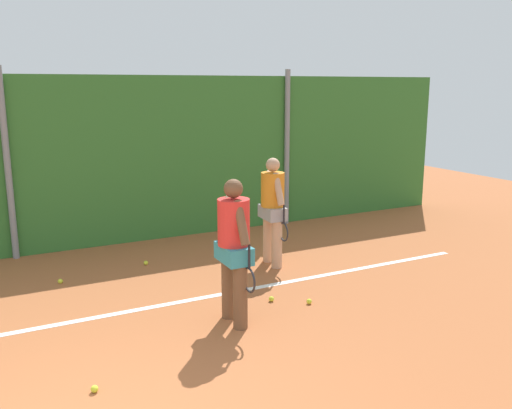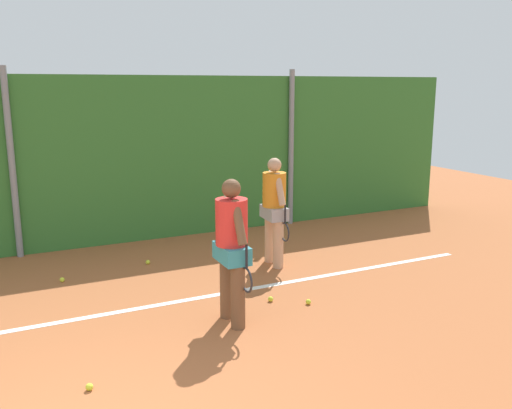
{
  "view_description": "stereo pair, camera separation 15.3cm",
  "coord_description": "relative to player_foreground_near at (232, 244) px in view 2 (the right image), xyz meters",
  "views": [
    {
      "loc": [
        -0.43,
        -3.45,
        2.65
      ],
      "look_at": [
        2.72,
        2.69,
        1.15
      ],
      "focal_mm": 38.68,
      "sensor_mm": 36.0,
      "label": 1
    },
    {
      "loc": [
        -0.3,
        -3.52,
        2.65
      ],
      "look_at": [
        2.72,
        2.69,
        1.15
      ],
      "focal_mm": 38.68,
      "sensor_mm": 36.0,
      "label": 2
    }
  ],
  "objects": [
    {
      "name": "ground_plane",
      "position": [
        -2.03,
        -0.17,
        -0.93
      ],
      "size": [
        26.08,
        26.08,
        0.0
      ],
      "primitive_type": "plane",
      "color": "#A85B33"
    },
    {
      "name": "hedge_fence_backdrop",
      "position": [
        -2.03,
        3.91,
        0.48
      ],
      "size": [
        16.95,
        0.25,
        2.82
      ],
      "primitive_type": "cube",
      "color": "#33702D",
      "rests_on": "ground_plane"
    },
    {
      "name": "fence_post_center",
      "position": [
        -2.03,
        3.74,
        0.54
      ],
      "size": [
        0.1,
        0.1,
        2.94
      ],
      "primitive_type": "cylinder",
      "color": "gray",
      "rests_on": "ground_plane"
    },
    {
      "name": "fence_post_right",
      "position": [
        2.86,
        3.74,
        0.54
      ],
      "size": [
        0.1,
        0.1,
        2.94
      ],
      "primitive_type": "cylinder",
      "color": "gray",
      "rests_on": "ground_plane"
    },
    {
      "name": "court_baseline_paint",
      "position": [
        -2.03,
        0.86,
        -0.92
      ],
      "size": [
        12.39,
        0.1,
        0.01
      ],
      "primitive_type": "cube",
      "color": "white",
      "rests_on": "ground_plane"
    },
    {
      "name": "player_foreground_near",
      "position": [
        0.0,
        0.0,
        0.0
      ],
      "size": [
        0.36,
        0.78,
        1.66
      ],
      "rotation": [
        0.0,
        0.0,
        4.7
      ],
      "color": "brown",
      "rests_on": "ground_plane"
    },
    {
      "name": "player_midcourt",
      "position": [
        1.39,
        1.63,
        -0.02
      ],
      "size": [
        0.35,
        0.77,
        1.62
      ],
      "rotation": [
        0.0,
        0.0,
        4.64
      ],
      "color": "tan",
      "rests_on": "ground_plane"
    },
    {
      "name": "tennis_ball_0",
      "position": [
        -0.32,
        2.47,
        -0.9
      ],
      "size": [
        0.07,
        0.07,
        0.07
      ],
      "primitive_type": "sphere",
      "color": "#CCDB33",
      "rests_on": "ground_plane"
    },
    {
      "name": "tennis_ball_1",
      "position": [
        0.67,
        0.36,
        -0.9
      ],
      "size": [
        0.07,
        0.07,
        0.07
      ],
      "primitive_type": "sphere",
      "color": "#CCDB33",
      "rests_on": "ground_plane"
    },
    {
      "name": "tennis_ball_2",
      "position": [
        -1.58,
        2.23,
        -0.9
      ],
      "size": [
        0.07,
        0.07,
        0.07
      ],
      "primitive_type": "sphere",
      "color": "#CCDB33",
      "rests_on": "ground_plane"
    },
    {
      "name": "tennis_ball_4",
      "position": [
        1.05,
        0.07,
        -0.9
      ],
      "size": [
        0.07,
        0.07,
        0.07
      ],
      "primitive_type": "sphere",
      "color": "#CCDB33",
      "rests_on": "ground_plane"
    },
    {
      "name": "tennis_ball_5",
      "position": [
        -1.72,
        -0.76,
        -0.9
      ],
      "size": [
        0.07,
        0.07,
        0.07
      ],
      "primitive_type": "sphere",
      "color": "#CCDB33",
      "rests_on": "ground_plane"
    }
  ]
}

